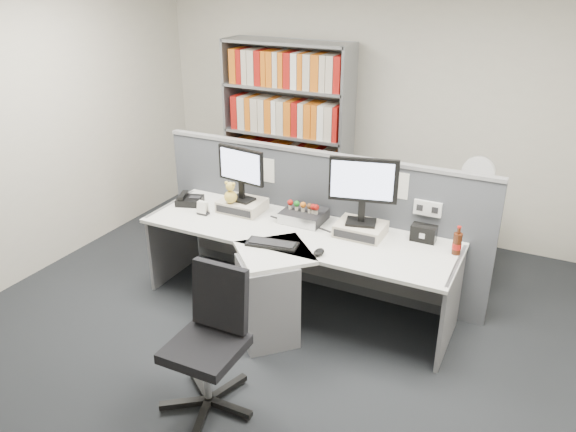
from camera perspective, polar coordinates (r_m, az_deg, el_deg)
The scene contains 21 objects.
ground at distance 4.35m, azimuth -3.94°, elevation -14.34°, with size 5.50×5.50×0.00m, color #23262A.
room_shell at distance 3.53m, azimuth -4.76°, elevation 9.09°, with size 5.04×5.54×2.72m.
partition at distance 4.97m, azimuth 3.13°, elevation -0.35°, with size 3.00×0.08×1.27m.
desk at distance 4.53m, azimuth -0.31°, elevation -5.62°, with size 2.60×1.20×0.72m.
monitor_riser_left at distance 4.96m, azimuth -4.68°, elevation 1.08°, with size 0.38×0.31×0.10m.
monitor_riser_right at distance 4.53m, azimuth 7.36°, elevation -1.34°, with size 0.38×0.31×0.10m.
monitor_left at distance 4.84m, azimuth -4.80°, elevation 4.72°, with size 0.46×0.18×0.47m.
monitor_right at distance 4.39m, azimuth 7.62°, elevation 3.10°, with size 0.53×0.22×0.54m.
desktop_pc at distance 4.75m, azimuth 1.61°, elevation 0.03°, with size 0.35×0.31×0.09m.
figurines at distance 4.69m, azimuth 1.71°, elevation 1.01°, with size 0.29×0.05×0.09m.
keyboard at distance 4.34m, azimuth -1.62°, elevation -2.84°, with size 0.42×0.21×0.03m.
mouse at distance 4.21m, azimuth 3.16°, elevation -3.69°, with size 0.07×0.12×0.04m, color black.
desk_phone at distance 5.17m, azimuth -9.99°, elevation 1.60°, with size 0.27×0.26×0.10m.
desk_calendar at distance 4.92m, azimuth -8.62°, elevation 0.73°, with size 0.10×0.07×0.12m.
plush_toy at distance 4.86m, azimuth -5.85°, elevation 2.23°, with size 0.11×0.11×0.19m.
speaker at distance 4.52m, azimuth 13.60°, elevation -1.70°, with size 0.19×0.11×0.13m, color black.
cola_bottle at distance 4.37m, azimuth 16.77°, elevation -2.70°, with size 0.07×0.07×0.23m.
shelving_unit at distance 6.23m, azimuth -0.06°, elevation 8.01°, with size 1.41×0.40×2.00m.
filing_cabinet at distance 5.47m, azimuth 17.82°, elevation -2.59°, with size 0.45×0.61×0.70m.
desk_fan at distance 5.23m, azimuth 18.72°, elevation 3.84°, with size 0.29×0.17×0.49m.
office_chair at distance 3.74m, azimuth -7.81°, elevation -12.01°, with size 0.60×0.63×0.95m.
Camera 1 is at (1.77, -2.92, 2.70)m, focal length 35.06 mm.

